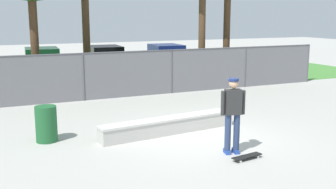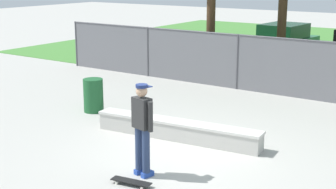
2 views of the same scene
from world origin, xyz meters
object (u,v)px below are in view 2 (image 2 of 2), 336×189
Objects in this scene: skateboard at (131,182)px; skateboarder at (142,125)px; car_green at (282,43)px; trash_bin at (93,95)px; concrete_ledge at (177,130)px.

skateboarder is at bearing 101.65° from skateboard.
skateboard is 14.35m from car_green.
car_green is 10.82m from trash_bin.
skateboarder reaches higher than car_green.
car_green reaches higher than concrete_ledge.
car_green is at bearing 100.95° from skateboard.
skateboard is at bearing -74.33° from concrete_ledge.
trash_bin is at bearing 168.68° from concrete_ledge.
trash_bin is (-3.28, 0.66, 0.24)m from concrete_ledge.
trash_bin is (-1.31, -10.73, -0.36)m from car_green.
trash_bin is (-3.93, 2.84, -0.55)m from skateboarder.
car_green is (-2.62, 13.57, -0.19)m from skateboarder.
trash_bin reaches higher than skateboard.
skateboarder reaches higher than trash_bin.
skateboarder is 0.43× the size of car_green.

